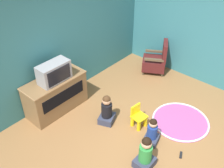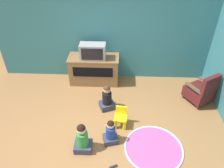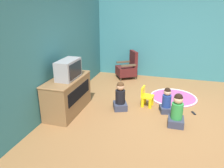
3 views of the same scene
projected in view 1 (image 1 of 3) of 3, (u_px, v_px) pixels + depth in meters
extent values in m
plane|color=olive|center=(141.00, 145.00, 4.92)|extent=(30.00, 30.00, 0.00)
cube|color=teal|center=(49.00, 45.00, 5.35)|extent=(5.83, 0.12, 2.66)
cube|color=brown|center=(56.00, 95.00, 5.55)|extent=(1.30, 0.55, 0.78)
cube|color=#A97C50|center=(54.00, 80.00, 5.33)|extent=(1.33, 0.56, 0.02)
cube|color=black|center=(64.00, 96.00, 5.35)|extent=(1.04, 0.01, 0.28)
cube|color=#939399|center=(54.00, 72.00, 5.18)|extent=(0.66, 0.32, 0.40)
cube|color=black|center=(59.00, 75.00, 5.09)|extent=(0.54, 0.02, 0.31)
cylinder|color=brown|center=(144.00, 64.00, 7.19)|extent=(0.04, 0.04, 0.10)
cylinder|color=brown|center=(143.00, 73.00, 6.83)|extent=(0.04, 0.04, 0.10)
cylinder|color=brown|center=(162.00, 66.00, 7.12)|extent=(0.04, 0.04, 0.10)
cylinder|color=brown|center=(162.00, 75.00, 6.76)|extent=(0.04, 0.04, 0.10)
cube|color=#4C1919|center=(154.00, 63.00, 6.86)|extent=(0.74, 0.76, 0.28)
cube|color=#4C1919|center=(165.00, 51.00, 6.60)|extent=(0.48, 0.34, 0.49)
cube|color=brown|center=(155.00, 51.00, 6.90)|extent=(0.31, 0.45, 0.05)
cube|color=brown|center=(154.00, 60.00, 6.54)|extent=(0.31, 0.45, 0.05)
cylinder|color=yellow|center=(139.00, 125.00, 5.17)|extent=(0.08, 0.08, 0.26)
cylinder|color=yellow|center=(145.00, 121.00, 5.27)|extent=(0.08, 0.08, 0.26)
cylinder|color=yellow|center=(132.00, 121.00, 5.28)|extent=(0.08, 0.08, 0.26)
cylinder|color=yellow|center=(139.00, 116.00, 5.38)|extent=(0.08, 0.08, 0.26)
cube|color=yellow|center=(139.00, 117.00, 5.21)|extent=(0.30, 0.29, 0.04)
cube|color=yellow|center=(135.00, 109.00, 5.21)|extent=(0.25, 0.07, 0.21)
cylinder|color=#A54C8C|center=(180.00, 121.00, 5.44)|extent=(1.18, 1.18, 0.01)
torus|color=silver|center=(180.00, 121.00, 5.44)|extent=(1.17, 1.17, 0.04)
cube|color=#33384C|center=(107.00, 118.00, 5.41)|extent=(0.42, 0.40, 0.15)
cylinder|color=black|center=(107.00, 110.00, 5.28)|extent=(0.22, 0.22, 0.31)
sphere|color=tan|center=(107.00, 101.00, 5.14)|extent=(0.18, 0.18, 0.18)
sphere|color=#472D19|center=(107.00, 100.00, 5.12)|extent=(0.16, 0.16, 0.16)
cube|color=#33384C|center=(151.00, 139.00, 4.96)|extent=(0.35, 0.32, 0.13)
cylinder|color=navy|center=(152.00, 132.00, 4.84)|extent=(0.19, 0.19, 0.27)
sphere|color=#D8AD8C|center=(153.00, 124.00, 4.72)|extent=(0.15, 0.15, 0.15)
sphere|color=black|center=(153.00, 122.00, 4.71)|extent=(0.14, 0.14, 0.14)
cube|color=#33384C|center=(144.00, 162.00, 4.52)|extent=(0.34, 0.30, 0.15)
cylinder|color=#2D8C3F|center=(145.00, 153.00, 4.38)|extent=(0.22, 0.22, 0.32)
sphere|color=#D8AD8C|center=(147.00, 143.00, 4.23)|extent=(0.18, 0.18, 0.18)
sphere|color=black|center=(147.00, 142.00, 4.22)|extent=(0.17, 0.17, 0.17)
cube|color=black|center=(181.00, 155.00, 4.72)|extent=(0.16, 0.10, 0.02)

